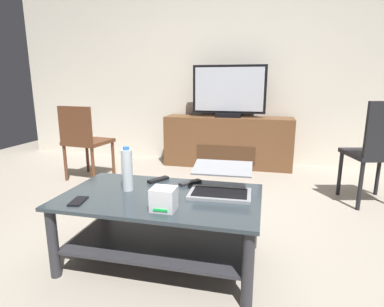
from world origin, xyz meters
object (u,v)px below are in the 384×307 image
object	(u,v)px
soundbar_remote	(158,180)
tv_remote	(190,183)
dining_chair	(380,148)
cell_phone	(78,201)
side_chair	(84,138)
water_bottle_near	(127,170)
coffee_table	(161,216)
television	(229,92)
media_cabinet	(228,142)
laptop	(221,183)
router_box	(164,199)

from	to	relation	value
soundbar_remote	tv_remote	bearing A→B (deg)	28.59
dining_chair	cell_phone	distance (m)	2.52
side_chair	water_bottle_near	distance (m)	1.80
side_chair	cell_phone	size ratio (longest dim) A/B	6.09
coffee_table	tv_remote	distance (m)	0.31
coffee_table	television	size ratio (longest dim) A/B	1.27
media_cabinet	soundbar_remote	size ratio (longest dim) A/B	10.42
tv_remote	dining_chair	bearing A→B (deg)	75.97
tv_remote	soundbar_remote	bearing A→B (deg)	-143.47
coffee_table	television	xyz separation A→B (m)	(0.11, 2.38, 0.67)
dining_chair	laptop	size ratio (longest dim) A/B	2.49
router_box	media_cabinet	bearing A→B (deg)	89.49
media_cabinet	router_box	distance (m)	2.61
cell_phone	media_cabinet	bearing A→B (deg)	68.39
water_bottle_near	coffee_table	bearing A→B (deg)	-9.07
coffee_table	laptop	xyz separation A→B (m)	(0.35, 0.13, 0.20)
tv_remote	television	bearing A→B (deg)	130.00
side_chair	laptop	bearing A→B (deg)	-35.96
television	soundbar_remote	world-z (taller)	television
dining_chair	router_box	world-z (taller)	dining_chair
coffee_table	water_bottle_near	xyz separation A→B (m)	(-0.23, 0.04, 0.27)
media_cabinet	laptop	size ratio (longest dim) A/B	4.34
side_chair	coffee_table	bearing A→B (deg)	-45.00
coffee_table	soundbar_remote	xyz separation A→B (m)	(-0.10, 0.25, 0.15)
dining_chair	soundbar_remote	world-z (taller)	dining_chair
coffee_table	media_cabinet	xyz separation A→B (m)	(0.11, 2.40, 0.03)
router_box	cell_phone	world-z (taller)	router_box
water_bottle_near	tv_remote	size ratio (longest dim) A/B	1.75
television	water_bottle_near	size ratio (longest dim) A/B	3.36
dining_chair	cell_phone	size ratio (longest dim) A/B	6.82
router_box	tv_remote	size ratio (longest dim) A/B	0.81
coffee_table	dining_chair	distance (m)	2.07
side_chair	laptop	world-z (taller)	side_chair
router_box	water_bottle_near	xyz separation A→B (m)	(-0.32, 0.24, 0.07)
media_cabinet	side_chair	distance (m)	1.82
television	water_bottle_near	bearing A→B (deg)	-98.33
side_chair	cell_phone	bearing A→B (deg)	-58.76
coffee_table	tv_remote	world-z (taller)	tv_remote
television	laptop	distance (m)	2.31
dining_chair	media_cabinet	bearing A→B (deg)	143.52
coffee_table	television	distance (m)	2.48
media_cabinet	router_box	size ratio (longest dim) A/B	12.91
television	dining_chair	world-z (taller)	television
side_chair	cell_phone	world-z (taller)	side_chair
laptop	soundbar_remote	xyz separation A→B (m)	(-0.45, 0.12, -0.05)
router_box	soundbar_remote	bearing A→B (deg)	112.96
television	tv_remote	bearing A→B (deg)	-89.74
water_bottle_near	media_cabinet	bearing A→B (deg)	81.74
side_chair	soundbar_remote	world-z (taller)	side_chair
dining_chair	side_chair	distance (m)	2.99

